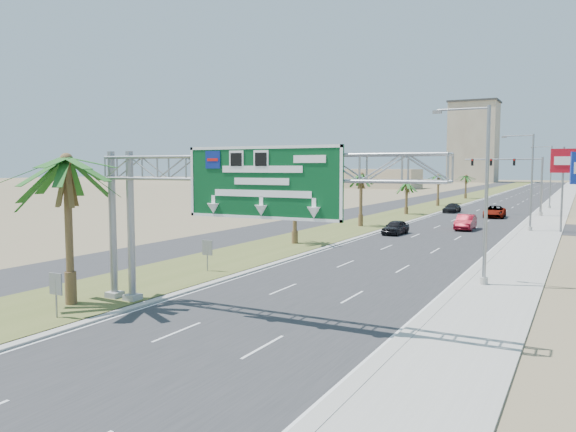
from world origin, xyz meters
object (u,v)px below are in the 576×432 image
(pole_sign_red_near, at_px, (563,166))
(signal_mast, at_px, (525,180))
(car_far, at_px, (452,208))
(palm_near, at_px, (66,161))
(car_left_lane, at_px, (395,227))
(car_mid_lane, at_px, (465,222))
(car_right_lane, at_px, (495,212))
(sign_gantry, at_px, (236,181))

(pole_sign_red_near, bearing_deg, signal_mast, 104.51)
(signal_mast, distance_m, car_far, 10.73)
(palm_near, distance_m, pole_sign_red_near, 48.15)
(car_left_lane, relative_size, car_far, 0.92)
(car_mid_lane, bearing_deg, car_right_lane, 85.77)
(car_left_lane, bearing_deg, car_mid_lane, 59.00)
(pole_sign_red_near, bearing_deg, sign_gantry, -105.16)
(palm_near, relative_size, car_right_lane, 1.51)
(car_right_lane, bearing_deg, signal_mast, 54.32)
(palm_near, height_order, car_far, palm_near)
(sign_gantry, distance_m, car_right_lane, 57.46)
(car_mid_lane, relative_size, car_far, 1.09)
(palm_near, height_order, pole_sign_red_near, pole_sign_red_near)
(car_right_lane, xyz_separation_m, car_far, (-6.66, 5.74, -0.12))
(car_right_lane, bearing_deg, palm_near, -103.55)
(car_far, xyz_separation_m, pole_sign_red_near, (15.00, -20.79, 6.14))
(car_left_lane, height_order, car_far, car_left_lane)
(car_left_lane, distance_m, pole_sign_red_near, 17.98)
(signal_mast, bearing_deg, car_far, 175.20)
(car_far, bearing_deg, car_left_lane, -84.53)
(palm_near, distance_m, car_right_lane, 60.43)
(car_mid_lane, xyz_separation_m, car_far, (-5.97, 22.24, -0.15))
(car_mid_lane, height_order, car_right_lane, car_mid_lane)
(palm_near, xyz_separation_m, signal_mast, (14.37, 63.97, -2.08))
(palm_near, distance_m, car_mid_lane, 44.26)
(car_left_lane, distance_m, car_right_lane, 24.75)
(palm_near, distance_m, car_far, 65.26)
(sign_gantry, relative_size, pole_sign_red_near, 1.93)
(signal_mast, bearing_deg, pole_sign_red_near, -75.49)
(signal_mast, bearing_deg, car_left_lane, -107.63)
(car_far, relative_size, pole_sign_red_near, 0.52)
(car_left_lane, xyz_separation_m, car_mid_lane, (5.32, 7.51, 0.10))
(palm_near, bearing_deg, sign_gantry, 13.32)
(car_right_lane, distance_m, car_far, 8.79)
(palm_near, height_order, car_mid_lane, palm_near)
(car_left_lane, bearing_deg, car_right_lane, 80.25)
(palm_near, relative_size, pole_sign_red_near, 0.96)
(signal_mast, distance_m, pole_sign_red_near, 20.71)
(signal_mast, height_order, pole_sign_red_near, pole_sign_red_near)
(sign_gantry, distance_m, car_mid_lane, 41.04)
(car_left_lane, height_order, car_right_lane, car_right_lane)
(car_left_lane, bearing_deg, pole_sign_red_near, 36.27)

